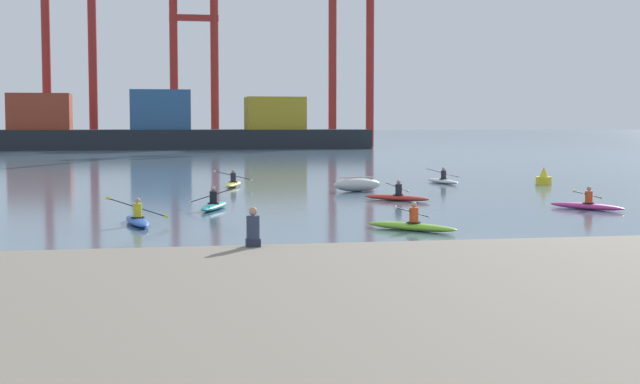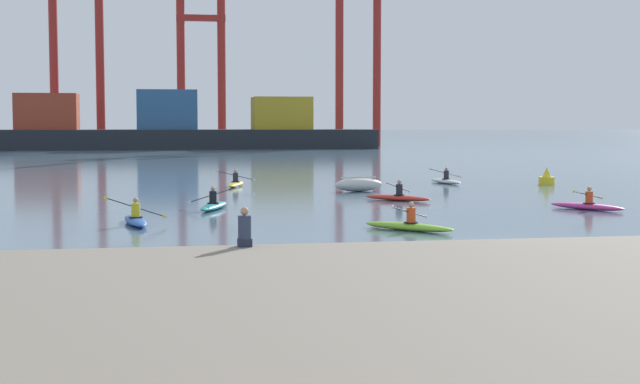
# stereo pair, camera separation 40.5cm
# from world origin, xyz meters

# --- Properties ---
(ground_plane) EXTENTS (800.00, 800.00, 0.00)m
(ground_plane) POSITION_xyz_m (0.00, 0.00, 0.00)
(ground_plane) COLOR slate
(container_barge) EXTENTS (55.62, 8.07, 7.82)m
(container_barge) POSITION_xyz_m (-8.35, 99.89, 2.59)
(container_barge) COLOR #1E2328
(container_barge) RESTS_ON ground
(gantry_crane_west) EXTENTS (7.41, 16.49, 39.78)m
(gantry_crane_west) POSITION_xyz_m (-20.34, 108.13, 19.65)
(gantry_crane_west) COLOR maroon
(gantry_crane_west) RESTS_ON ground
(gantry_crane_west_mid) EXTENTS (7.11, 19.48, 30.45)m
(gantry_crane_west_mid) POSITION_xyz_m (-3.03, 111.96, 15.50)
(gantry_crane_west_mid) COLOR maroon
(gantry_crane_west_mid) RESTS_ON ground
(gantry_crane_east_mid) EXTENTS (6.93, 16.01, 34.83)m
(gantry_crane_east_mid) POSITION_xyz_m (20.19, 111.13, 17.57)
(gantry_crane_east_mid) COLOR maroon
(gantry_crane_east_mid) RESTS_ON ground
(capsized_dinghy) EXTENTS (2.77, 1.60, 0.76)m
(capsized_dinghy) POSITION_xyz_m (0.50, 21.91, 0.35)
(capsized_dinghy) COLOR beige
(capsized_dinghy) RESTS_ON ground
(channel_buoy) EXTENTS (0.90, 0.90, 1.00)m
(channel_buoy) POSITION_xyz_m (12.18, 25.08, 0.36)
(channel_buoy) COLOR yellow
(channel_buoy) RESTS_ON ground
(kayak_teal) EXTENTS (2.10, 3.41, 1.01)m
(kayak_teal) POSITION_xyz_m (-7.46, 13.30, 0.17)
(kayak_teal) COLOR teal
(kayak_teal) RESTS_ON ground
(kayak_white) EXTENTS (2.20, 3.45, 0.95)m
(kayak_white) POSITION_xyz_m (6.83, 27.13, 0.17)
(kayak_white) COLOR silver
(kayak_white) RESTS_ON ground
(kayak_red) EXTENTS (2.82, 2.84, 0.95)m
(kayak_red) POSITION_xyz_m (1.03, 16.10, 0.17)
(kayak_red) COLOR red
(kayak_red) RESTS_ON ground
(kayak_blue) EXTENTS (2.17, 3.45, 1.04)m
(kayak_blue) POSITION_xyz_m (-10.49, 8.12, 0.17)
(kayak_blue) COLOR #2856B2
(kayak_blue) RESTS_ON ground
(kayak_lime) EXTENTS (2.73, 2.92, 0.95)m
(kayak_lime) POSITION_xyz_m (-1.61, 4.75, 0.17)
(kayak_lime) COLOR #7ABC2D
(kayak_lime) RESTS_ON ground
(kayak_magenta) EXTENTS (2.30, 3.21, 0.95)m
(kayak_magenta) POSITION_xyz_m (7.51, 10.54, 0.17)
(kayak_magenta) COLOR #C13384
(kayak_magenta) RESTS_ON ground
(kayak_yellow) EXTENTS (2.18, 3.44, 0.95)m
(kayak_yellow) POSITION_xyz_m (-5.40, 26.77, 0.17)
(kayak_yellow) COLOR yellow
(kayak_yellow) RESTS_ON ground
(seated_onlooker) EXTENTS (0.32, 0.30, 0.90)m
(seated_onlooker) POSITION_xyz_m (-7.82, -3.83, 1.15)
(seated_onlooker) COLOR #23283D
(seated_onlooker) RESTS_ON stone_quay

